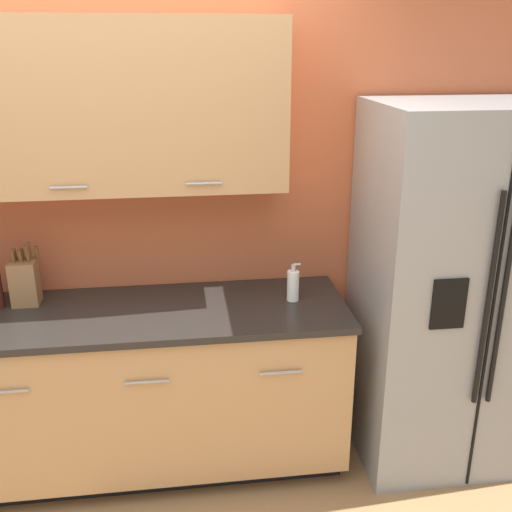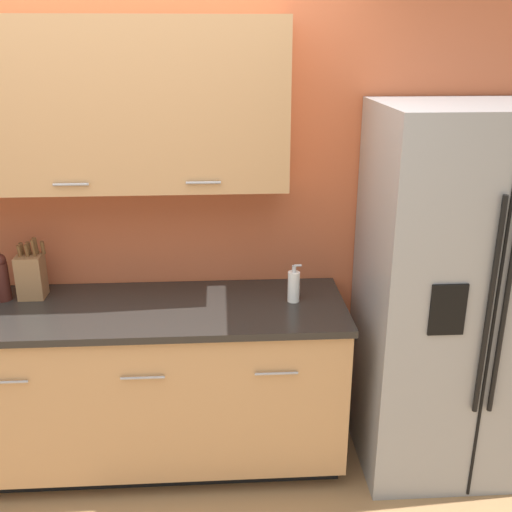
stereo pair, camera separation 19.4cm
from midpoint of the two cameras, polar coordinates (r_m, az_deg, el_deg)
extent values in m
cube|color=#BC5B38|center=(3.19, -15.69, 4.00)|extent=(10.00, 0.05, 2.60)
cube|color=tan|center=(2.93, -19.46, 13.21)|extent=(1.99, 0.32, 0.78)
cylinder|color=#99999E|center=(2.82, -19.34, 6.16)|extent=(0.16, 0.01, 0.01)
cylinder|color=#99999E|center=(2.76, -7.03, 6.85)|extent=(0.16, 0.01, 0.01)
cube|color=black|center=(3.49, -16.31, -17.76)|extent=(2.50, 0.54, 0.09)
cube|color=tan|center=(3.22, -17.16, -12.05)|extent=(2.54, 0.62, 0.78)
cube|color=black|center=(3.02, -17.98, -5.60)|extent=(2.56, 0.64, 0.03)
cylinder|color=#99999E|center=(2.92, -24.59, -11.74)|extent=(0.20, 0.01, 0.01)
cylinder|color=#99999E|center=(2.79, -12.34, -11.69)|extent=(0.20, 0.01, 0.01)
cylinder|color=#99999E|center=(2.80, 0.40, -11.09)|extent=(0.20, 0.01, 0.01)
cube|color=gray|center=(3.19, 16.91, -3.10)|extent=(0.95, 0.70, 1.87)
cube|color=black|center=(2.90, 19.71, -5.80)|extent=(0.01, 0.01, 1.83)
cylinder|color=black|center=(2.83, 19.42, -4.28)|extent=(0.02, 0.02, 1.03)
cylinder|color=black|center=(2.87, 20.68, -4.17)|extent=(0.02, 0.02, 1.03)
cube|color=black|center=(2.77, 16.00, -4.46)|extent=(0.16, 0.01, 0.24)
cube|color=olive|center=(3.18, -22.80, -2.37)|extent=(0.13, 0.12, 0.22)
cylinder|color=brown|center=(3.16, -23.68, 0.12)|extent=(0.02, 0.03, 0.06)
cylinder|color=brown|center=(3.13, -23.84, -0.11)|extent=(0.02, 0.03, 0.06)
cylinder|color=brown|center=(3.15, -23.07, 0.19)|extent=(0.02, 0.03, 0.07)
cylinder|color=brown|center=(3.12, -23.23, -0.04)|extent=(0.02, 0.03, 0.07)
cylinder|color=brown|center=(3.13, -22.49, 0.42)|extent=(0.02, 0.04, 0.09)
cylinder|color=brown|center=(3.10, -22.65, 0.21)|extent=(0.02, 0.03, 0.09)
cylinder|color=brown|center=(3.13, -21.85, 0.28)|extent=(0.02, 0.03, 0.07)
cylinder|color=white|center=(2.98, 1.69, -2.87)|extent=(0.06, 0.06, 0.16)
cylinder|color=#B2B2B5|center=(2.95, 1.71, -1.16)|extent=(0.02, 0.02, 0.04)
cylinder|color=#B2B2B5|center=(2.95, 2.06, -0.83)|extent=(0.04, 0.01, 0.01)
camera|label=1|loc=(0.10, -91.93, -0.70)|focal=42.00mm
camera|label=2|loc=(0.10, 88.07, 0.70)|focal=42.00mm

